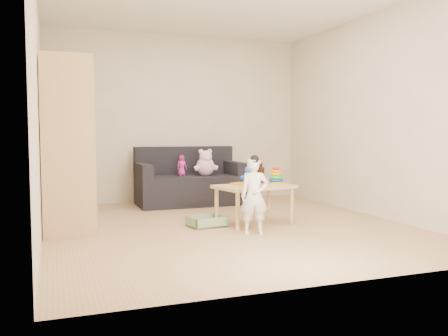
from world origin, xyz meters
name	(u,v)px	position (x,y,z in m)	size (l,w,h in m)	color
room	(227,113)	(0.00, 0.00, 1.30)	(4.50, 4.50, 4.50)	tan
wardrobe	(67,146)	(-1.73, 0.40, 0.93)	(0.52, 1.03, 1.86)	tan
sofa	(190,190)	(0.04, 1.73, 0.22)	(1.55, 0.77, 0.44)	black
play_table	(254,205)	(0.33, -0.01, 0.23)	(0.88, 0.55, 0.46)	tan
storage_bin	(207,221)	(-0.24, 0.04, 0.06)	(0.40, 0.30, 0.12)	gray
toddler	(254,197)	(0.11, -0.52, 0.40)	(0.29, 0.20, 0.79)	white
pink_bear	(205,164)	(0.26, 1.65, 0.60)	(0.29, 0.25, 0.33)	#F5B4D5
doll	(182,166)	(-0.08, 1.71, 0.59)	(0.15, 0.10, 0.30)	#D42799
ring_stacker	(276,177)	(0.66, 0.08, 0.54)	(0.17, 0.17, 0.20)	#F7AD0D
brown_bottle	(261,174)	(0.50, 0.17, 0.57)	(0.09, 0.09, 0.25)	black
blue_plush	(249,175)	(0.31, 0.10, 0.57)	(0.19, 0.15, 0.23)	#1C63FF
wooden_figure	(249,181)	(0.23, -0.08, 0.51)	(0.04, 0.03, 0.11)	brown
yellow_book	(243,184)	(0.23, 0.11, 0.47)	(0.21, 0.21, 0.02)	#FFAD1A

